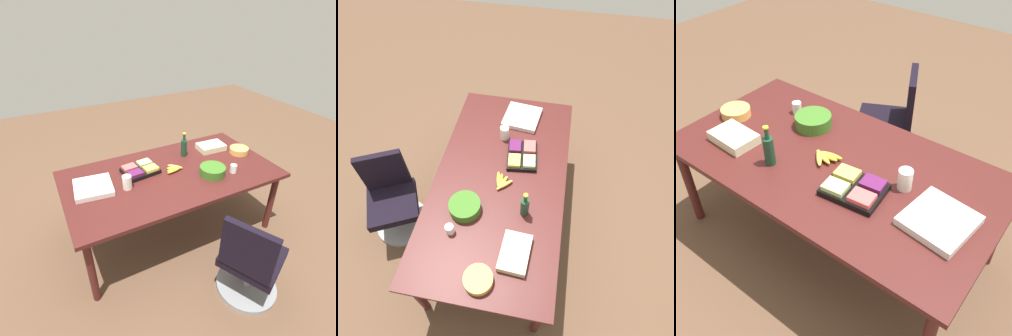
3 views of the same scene
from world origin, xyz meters
The scene contains 12 objects.
ground_plane centered at (0.00, 0.00, 0.00)m, with size 10.00×10.00×0.00m, color brown.
conference_table centered at (0.00, 0.00, 0.72)m, with size 2.25×1.20×0.79m.
office_chair centered at (-0.21, 1.07, 0.36)m, with size 0.64×0.64×0.93m.
mayo_jar centered at (0.51, 0.05, 0.86)m, with size 0.09×0.09×0.14m, color white.
banana_bunch centered at (-0.05, -0.03, 0.81)m, with size 0.21×0.17×0.04m.
paper_cup centered at (-0.60, 0.29, 0.83)m, with size 0.07×0.07×0.09m, color white.
chip_bowl centered at (-0.94, -0.03, 0.82)m, with size 0.22×0.22×0.07m, color #E2A852.
salad_bowl centered at (-0.37, 0.23, 0.83)m, with size 0.27×0.27×0.09m, color #386B21.
pizza_box centered at (0.81, -0.08, 0.81)m, with size 0.36×0.36×0.05m, color silver.
sheet_cake centered at (-0.69, -0.26, 0.82)m, with size 0.32×0.22×0.07m, color beige.
fruit_platter centered at (0.29, -0.16, 0.82)m, with size 0.39×0.32×0.07m.
wine_bottle centered at (-0.31, -0.27, 0.90)m, with size 0.08×0.08×0.29m.
Camera 2 is at (-1.57, -0.35, 3.08)m, focal length 32.58 mm.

